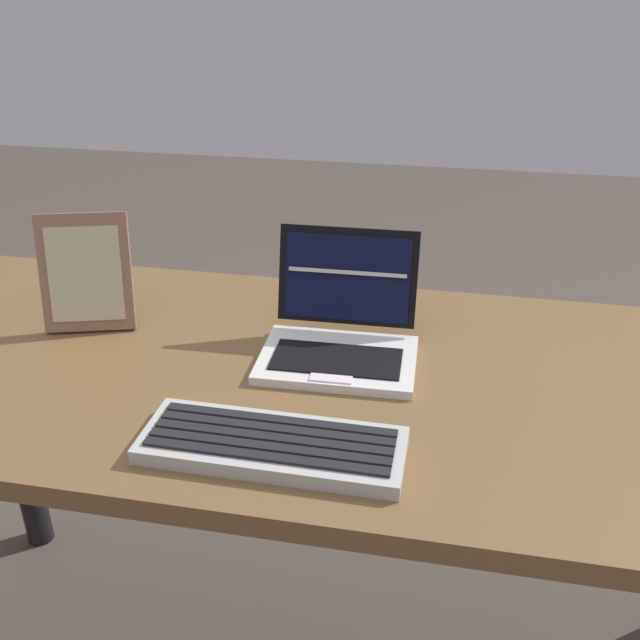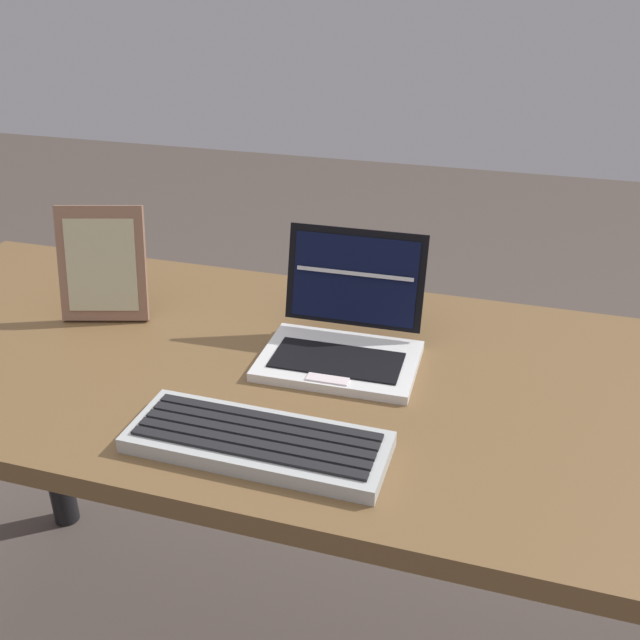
{
  "view_description": "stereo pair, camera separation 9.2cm",
  "coord_description": "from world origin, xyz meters",
  "views": [
    {
      "loc": [
        0.21,
        -0.91,
        1.31
      ],
      "look_at": [
        0.03,
        -0.0,
        0.83
      ],
      "focal_mm": 39.7,
      "sensor_mm": 36.0,
      "label": 1
    },
    {
      "loc": [
        0.29,
        -0.89,
        1.31
      ],
      "look_at": [
        0.03,
        -0.0,
        0.83
      ],
      "focal_mm": 39.7,
      "sensor_mm": 36.0,
      "label": 2
    }
  ],
  "objects": [
    {
      "name": "photo_frame",
      "position": [
        -0.38,
        0.07,
        0.84
      ],
      "size": [
        0.16,
        0.1,
        0.2
      ],
      "color": "#8A634D",
      "rests_on": "desk"
    },
    {
      "name": "laptop_front",
      "position": [
        0.05,
        0.05,
        0.78
      ],
      "size": [
        0.24,
        0.21,
        0.18
      ],
      "color": "silver",
      "rests_on": "desk"
    },
    {
      "name": "desk",
      "position": [
        0.0,
        0.0,
        0.64
      ],
      "size": [
        1.6,
        0.65,
        0.74
      ],
      "color": "brown",
      "rests_on": "ground"
    },
    {
      "name": "external_keyboard",
      "position": [
        0.01,
        -0.21,
        0.75
      ],
      "size": [
        0.34,
        0.13,
        0.03
      ],
      "color": "#B6BAB9",
      "rests_on": "desk"
    }
  ]
}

